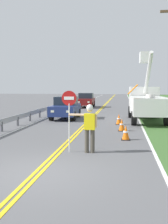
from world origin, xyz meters
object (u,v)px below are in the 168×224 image
object	(u,v)px
traffic_cone_lead	(126,133)
traffic_cone_tail	(119,119)
traffic_cone_mid	(122,125)
oncoming_sedan_nearest	(66,108)
stop_sign_paddle	(69,107)
flagger_worker	(89,125)
oncoming_sedan_second	(86,100)
utility_bucket_truck	(146,101)

from	to	relation	value
traffic_cone_lead	traffic_cone_tail	world-z (taller)	same
traffic_cone_mid	oncoming_sedan_nearest	bearing A→B (deg)	129.58
stop_sign_paddle	traffic_cone_tail	distance (m)	8.10
flagger_worker	traffic_cone_lead	distance (m)	3.07
stop_sign_paddle	traffic_cone_mid	size ratio (longest dim) A/B	3.33
oncoming_sedan_second	traffic_cone_tail	world-z (taller)	oncoming_sedan_second
flagger_worker	utility_bucket_truck	distance (m)	10.55
flagger_worker	stop_sign_paddle	xyz separation A→B (m)	(-0.77, -0.00, 0.66)
flagger_worker	traffic_cone_mid	xyz separation A→B (m)	(1.19, 5.19, -0.71)
oncoming_sedan_second	traffic_cone_mid	size ratio (longest dim) A/B	5.90
stop_sign_paddle	oncoming_sedan_nearest	bearing A→B (deg)	102.85
stop_sign_paddle	traffic_cone_tail	bearing A→B (deg)	77.34
flagger_worker	oncoming_sedan_nearest	bearing A→B (deg)	106.80
stop_sign_paddle	traffic_cone_mid	xyz separation A→B (m)	(1.96, 5.19, -1.37)
traffic_cone_lead	traffic_cone_mid	distance (m)	2.55
flagger_worker	oncoming_sedan_second	bearing A→B (deg)	98.19
oncoming_sedan_nearest	oncoming_sedan_second	distance (m)	11.43
oncoming_sedan_second	utility_bucket_truck	bearing A→B (deg)	-62.69
stop_sign_paddle	utility_bucket_truck	world-z (taller)	utility_bucket_truck
stop_sign_paddle	traffic_cone_tail	xyz separation A→B (m)	(1.75, 7.79, -1.37)
traffic_cone_tail	oncoming_sedan_nearest	bearing A→B (deg)	147.29
oncoming_sedan_nearest	traffic_cone_mid	world-z (taller)	oncoming_sedan_nearest
flagger_worker	oncoming_sedan_nearest	size ratio (longest dim) A/B	0.44
stop_sign_paddle	oncoming_sedan_second	world-z (taller)	stop_sign_paddle
flagger_worker	utility_bucket_truck	xyz separation A→B (m)	(2.91, 10.14, 0.35)
traffic_cone_mid	traffic_cone_tail	xyz separation A→B (m)	(-0.21, 2.59, 0.00)
flagger_worker	oncoming_sedan_nearest	distance (m)	10.90
traffic_cone_tail	utility_bucket_truck	bearing A→B (deg)	50.68
utility_bucket_truck	traffic_cone_lead	bearing A→B (deg)	-101.51
utility_bucket_truck	oncoming_sedan_nearest	size ratio (longest dim) A/B	1.65
flagger_worker	oncoming_sedan_second	world-z (taller)	flagger_worker
oncoming_sedan_second	traffic_cone_mid	xyz separation A→B (m)	(4.34, -16.68, -0.50)
traffic_cone_lead	traffic_cone_mid	bearing A→B (deg)	94.39
flagger_worker	traffic_cone_mid	distance (m)	5.37
stop_sign_paddle	traffic_cone_mid	bearing A→B (deg)	69.35
utility_bucket_truck	traffic_cone_lead	size ratio (longest dim) A/B	9.80
oncoming_sedan_nearest	traffic_cone_lead	xyz separation A→B (m)	(4.53, -7.79, -0.50)
flagger_worker	traffic_cone_lead	size ratio (longest dim) A/B	2.61
oncoming_sedan_nearest	oncoming_sedan_second	size ratio (longest dim) A/B	1.00
oncoming_sedan_second	traffic_cone_lead	world-z (taller)	oncoming_sedan_second
oncoming_sedan_nearest	traffic_cone_tail	xyz separation A→B (m)	(4.13, -2.65, -0.50)
flagger_worker	oncoming_sedan_second	distance (m)	22.09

